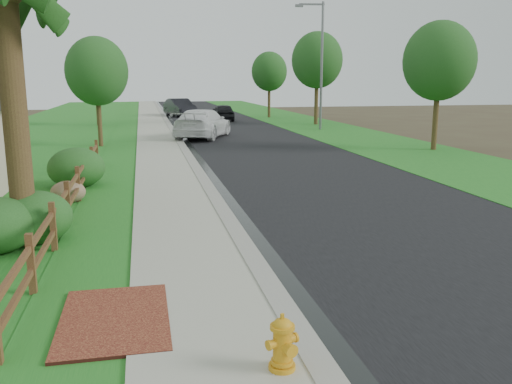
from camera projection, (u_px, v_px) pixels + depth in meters
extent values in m
plane|color=#3C3021|center=(246.00, 288.00, 9.56)|extent=(120.00, 120.00, 0.00)
cube|color=black|center=(221.00, 124.00, 44.01)|extent=(8.00, 90.00, 0.02)
cube|color=gray|center=(169.00, 124.00, 43.15)|extent=(0.40, 90.00, 0.12)
cube|color=black|center=(173.00, 125.00, 43.23)|extent=(0.50, 90.00, 0.00)
cube|color=#A3A18E|center=(152.00, 125.00, 42.89)|extent=(2.20, 90.00, 0.10)
cube|color=#1B611D|center=(127.00, 125.00, 42.51)|extent=(1.60, 90.00, 0.06)
cube|color=#1B611D|center=(58.00, 127.00, 41.47)|extent=(9.00, 90.00, 0.04)
cube|color=#1B611D|center=(302.00, 122.00, 45.39)|extent=(6.00, 90.00, 0.04)
cube|color=maroon|center=(115.00, 321.00, 8.15)|extent=(1.60, 2.40, 0.11)
cube|color=#452617|center=(31.00, 265.00, 9.11)|extent=(0.12, 0.12, 1.10)
cube|color=#452617|center=(53.00, 228.00, 11.41)|extent=(0.12, 0.12, 1.10)
cube|color=#452617|center=(68.00, 203.00, 13.70)|extent=(0.12, 0.12, 1.10)
cube|color=#452617|center=(78.00, 185.00, 16.00)|extent=(0.12, 0.12, 1.10)
cube|color=#452617|center=(86.00, 171.00, 18.30)|extent=(0.12, 0.12, 1.10)
cube|color=#452617|center=(92.00, 161.00, 20.60)|extent=(0.12, 0.12, 1.10)
cube|color=#452617|center=(97.00, 153.00, 22.90)|extent=(0.12, 0.12, 1.10)
cube|color=#452617|center=(16.00, 298.00, 7.98)|extent=(0.08, 2.35, 0.10)
cube|color=#452617|center=(14.00, 273.00, 7.90)|extent=(0.08, 2.35, 0.10)
cube|color=#452617|center=(44.00, 249.00, 10.28)|extent=(0.08, 2.35, 0.10)
cube|color=#452617|center=(42.00, 229.00, 10.19)|extent=(0.08, 2.35, 0.10)
cube|color=#452617|center=(61.00, 218.00, 12.58)|extent=(0.08, 2.35, 0.10)
cube|color=#452617|center=(60.00, 201.00, 12.49)|extent=(0.08, 2.35, 0.10)
cube|color=#452617|center=(74.00, 196.00, 14.87)|extent=(0.08, 2.35, 0.10)
cube|color=#452617|center=(73.00, 182.00, 14.79)|extent=(0.08, 2.35, 0.10)
cube|color=#452617|center=(82.00, 181.00, 17.17)|extent=(0.08, 2.35, 0.10)
cube|color=#452617|center=(82.00, 168.00, 17.09)|extent=(0.08, 2.35, 0.10)
cube|color=#452617|center=(89.00, 169.00, 19.47)|extent=(0.08, 2.35, 0.10)
cube|color=#452617|center=(89.00, 158.00, 19.39)|extent=(0.08, 2.35, 0.10)
cube|color=#452617|center=(95.00, 159.00, 21.77)|extent=(0.08, 2.35, 0.10)
cube|color=#452617|center=(94.00, 149.00, 21.69)|extent=(0.08, 2.35, 0.10)
cylinder|color=#3B2318|center=(16.00, 121.00, 11.48)|extent=(0.52, 0.52, 5.50)
cylinder|color=gold|center=(282.00, 366.00, 6.71)|extent=(0.34, 0.34, 0.06)
cylinder|color=gold|center=(282.00, 347.00, 6.65)|extent=(0.23, 0.23, 0.52)
cylinder|color=gold|center=(282.00, 361.00, 6.69)|extent=(0.28, 0.28, 0.05)
cylinder|color=gold|center=(282.00, 327.00, 6.60)|extent=(0.31, 0.31, 0.05)
ellipsoid|color=gold|center=(282.00, 326.00, 6.60)|extent=(0.25, 0.25, 0.19)
cylinder|color=gold|center=(282.00, 316.00, 6.57)|extent=(0.06, 0.06, 0.07)
cylinder|color=gold|center=(289.00, 349.00, 6.52)|extent=(0.18, 0.16, 0.15)
cylinder|color=gold|center=(271.00, 345.00, 6.55)|extent=(0.16, 0.16, 0.12)
cylinder|color=gold|center=(293.00, 338.00, 6.73)|extent=(0.16, 0.16, 0.12)
imported|color=silver|center=(203.00, 123.00, 33.47)|extent=(4.56, 6.58, 1.77)
imported|color=black|center=(223.00, 112.00, 47.32)|extent=(1.92, 4.36, 1.46)
imported|color=black|center=(180.00, 107.00, 52.56)|extent=(3.07, 5.47, 1.71)
cylinder|color=slate|center=(322.00, 67.00, 38.09)|extent=(0.18, 0.18, 8.82)
cube|color=slate|center=(312.00, 4.00, 37.17)|extent=(1.76, 0.36, 0.12)
cube|color=slate|center=(299.00, 6.00, 37.13)|extent=(0.56, 0.29, 0.18)
ellipsoid|color=brown|center=(68.00, 192.00, 16.01)|extent=(1.20, 1.04, 0.68)
ellipsoid|color=#1D4A1A|center=(36.00, 218.00, 12.06)|extent=(1.70, 1.70, 1.18)
ellipsoid|color=#1D4A1A|center=(76.00, 168.00, 18.22)|extent=(2.22, 2.22, 1.36)
cylinder|color=#3B2318|center=(99.00, 114.00, 29.00)|extent=(0.24, 0.24, 3.51)
ellipsoid|color=#1D4A1A|center=(97.00, 71.00, 28.54)|extent=(3.28, 3.28, 3.61)
cylinder|color=#3B2318|center=(436.00, 112.00, 27.53)|extent=(0.27, 0.27, 3.93)
ellipsoid|color=#1D4A1A|center=(439.00, 61.00, 27.01)|extent=(3.59, 3.59, 3.95)
cylinder|color=#3B2318|center=(97.00, 100.00, 42.01)|extent=(0.27, 0.27, 3.92)
ellipsoid|color=#1D4A1A|center=(95.00, 67.00, 41.50)|extent=(3.62, 3.62, 3.98)
cylinder|color=#3B2318|center=(316.00, 97.00, 42.89)|extent=(0.30, 0.30, 4.42)
ellipsoid|color=#1D4A1A|center=(317.00, 60.00, 42.31)|extent=(4.00, 4.00, 4.39)
cylinder|color=#3B2318|center=(269.00, 98.00, 50.87)|extent=(0.26, 0.26, 3.74)
ellipsoid|color=#1D4A1A|center=(269.00, 71.00, 50.37)|extent=(3.31, 3.31, 3.64)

